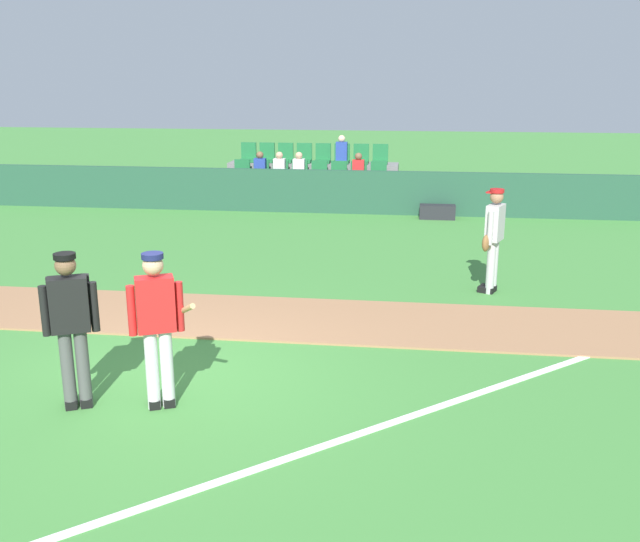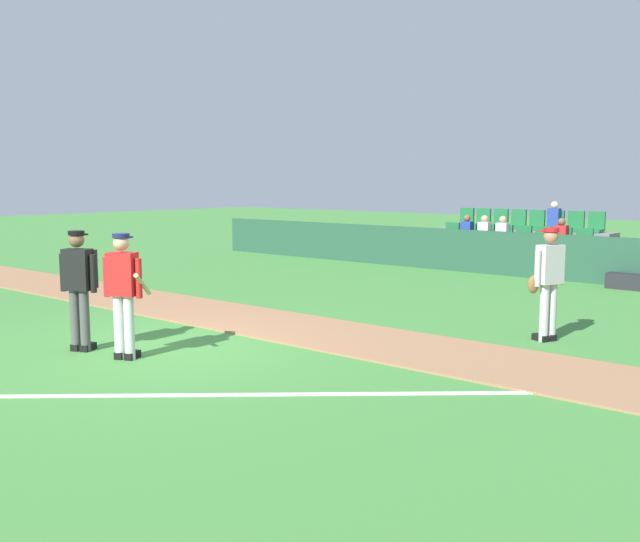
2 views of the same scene
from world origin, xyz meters
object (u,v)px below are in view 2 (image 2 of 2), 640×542
object	(u,v)px
batter_red_jersey	(124,291)
equipment_bag	(627,281)
umpire_home_plate	(79,283)
runner_grey_jersey	(548,280)

from	to	relation	value
batter_red_jersey	equipment_bag	distance (m)	11.69
umpire_home_plate	runner_grey_jersey	world-z (taller)	same
umpire_home_plate	equipment_bag	xyz separation A→B (m)	(4.25, 11.29, -0.82)
batter_red_jersey	equipment_bag	bearing A→B (deg)	73.41
batter_red_jersey	runner_grey_jersey	bearing A→B (deg)	50.30
equipment_bag	runner_grey_jersey	bearing A→B (deg)	-83.62
batter_red_jersey	runner_grey_jersey	world-z (taller)	same
umpire_home_plate	equipment_bag	distance (m)	12.09
equipment_bag	batter_red_jersey	bearing A→B (deg)	-106.59
runner_grey_jersey	equipment_bag	world-z (taller)	runner_grey_jersey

